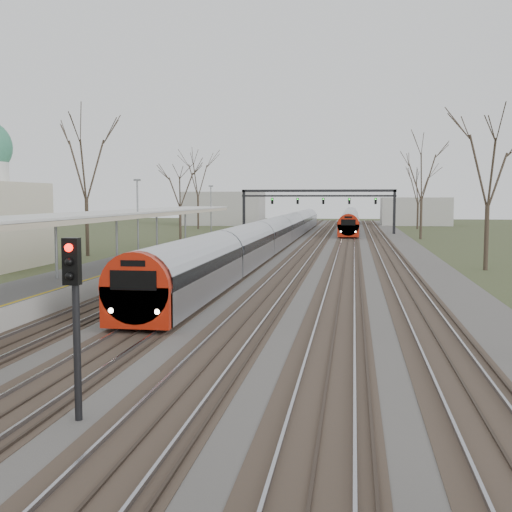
{
  "coord_description": "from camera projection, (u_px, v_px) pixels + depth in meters",
  "views": [
    {
      "loc": [
        5.14,
        -2.99,
        4.94
      ],
      "look_at": [
        0.26,
        28.96,
        2.0
      ],
      "focal_mm": 45.0,
      "sensor_mm": 36.0,
      "label": 1
    }
  ],
  "objects": [
    {
      "name": "track_bed",
      "position": [
        299.0,
        252.0,
        58.27
      ],
      "size": [
        24.0,
        160.0,
        0.22
      ],
      "color": "#474442",
      "rests_on": "ground"
    },
    {
      "name": "platform",
      "position": [
        137.0,
        265.0,
        42.4
      ],
      "size": [
        3.5,
        69.0,
        1.0
      ],
      "primitive_type": "cube",
      "color": "#9E9B93",
      "rests_on": "ground"
    },
    {
      "name": "canopy",
      "position": [
        110.0,
        215.0,
        37.64
      ],
      "size": [
        4.1,
        50.0,
        3.11
      ],
      "color": "slate",
      "rests_on": "platform"
    },
    {
      "name": "signal_gantry",
      "position": [
        318.0,
        198.0,
        87.35
      ],
      "size": [
        21.0,
        0.59,
        6.08
      ],
      "color": "black",
      "rests_on": "ground"
    },
    {
      "name": "tree_west_far",
      "position": [
        85.0,
        161.0,
        53.25
      ],
      "size": [
        5.5,
        5.5,
        11.33
      ],
      "color": "#2D231C",
      "rests_on": "ground"
    },
    {
      "name": "tree_east_far",
      "position": [
        489.0,
        163.0,
        42.75
      ],
      "size": [
        5.0,
        5.0,
        10.3
      ],
      "color": "#2D231C",
      "rests_on": "ground"
    },
    {
      "name": "train_near",
      "position": [
        280.0,
        231.0,
        66.77
      ],
      "size": [
        2.62,
        90.21,
        3.05
      ],
      "color": "#B0B2BA",
      "rests_on": "ground"
    },
    {
      "name": "train_far",
      "position": [
        350.0,
        219.0,
        105.07
      ],
      "size": [
        2.62,
        60.21,
        3.05
      ],
      "color": "#B0B2BA",
      "rests_on": "ground"
    },
    {
      "name": "signal_post",
      "position": [
        74.0,
        302.0,
        13.7
      ],
      "size": [
        0.35,
        0.45,
        4.1
      ],
      "color": "black",
      "rests_on": "ground"
    }
  ]
}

